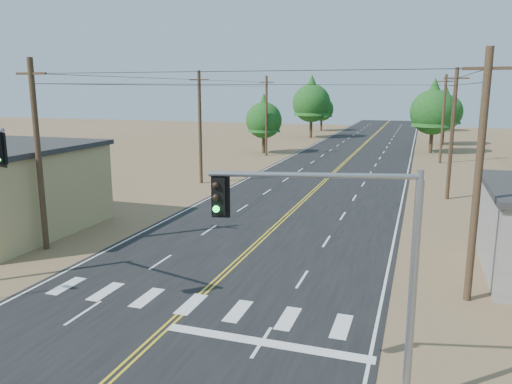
% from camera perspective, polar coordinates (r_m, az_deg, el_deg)
% --- Properties ---
extents(road, '(15.00, 200.00, 0.02)m').
position_cam_1_polar(road, '(40.58, 6.14, -0.33)').
color(road, black).
rests_on(road, ground).
extents(utility_pole_left_near, '(1.80, 0.30, 10.00)m').
position_cam_1_polar(utility_pole_left_near, '(28.25, -23.63, 3.96)').
color(utility_pole_left_near, '#4C3826').
rests_on(utility_pole_left_near, ground).
extents(utility_pole_left_mid, '(1.80, 0.30, 10.00)m').
position_cam_1_polar(utility_pole_left_mid, '(45.06, -6.42, 7.43)').
color(utility_pole_left_mid, '#4C3826').
rests_on(utility_pole_left_mid, ground).
extents(utility_pole_left_far, '(1.80, 0.30, 10.00)m').
position_cam_1_polar(utility_pole_left_far, '(63.74, 1.19, 8.76)').
color(utility_pole_left_far, '#4C3826').
rests_on(utility_pole_left_far, ground).
extents(utility_pole_right_near, '(1.80, 0.30, 10.00)m').
position_cam_1_polar(utility_pole_right_near, '(21.19, 24.05, 1.63)').
color(utility_pole_right_near, '#4C3826').
rests_on(utility_pole_right_near, ground).
extents(utility_pole_right_mid, '(1.80, 0.30, 10.00)m').
position_cam_1_polar(utility_pole_right_mid, '(41.01, 21.50, 6.27)').
color(utility_pole_right_mid, '#4C3826').
rests_on(utility_pole_right_mid, ground).
extents(utility_pole_right_far, '(1.80, 0.30, 10.00)m').
position_cam_1_polar(utility_pole_right_far, '(60.94, 20.60, 7.88)').
color(utility_pole_right_far, '#4C3826').
rests_on(utility_pole_right_far, ground).
extents(signal_mast_right, '(5.28, 1.53, 6.51)m').
position_cam_1_polar(signal_mast_right, '(13.18, 11.14, -6.47)').
color(signal_mast_right, gray).
rests_on(signal_mast_right, ground).
extents(tree_left_near, '(4.73, 4.73, 7.88)m').
position_cam_1_polar(tree_left_near, '(66.11, 0.91, 8.61)').
color(tree_left_near, '#3F2D1E').
rests_on(tree_left_near, ground).
extents(tree_left_mid, '(6.49, 6.49, 10.81)m').
position_cam_1_polar(tree_left_mid, '(87.50, 6.37, 10.49)').
color(tree_left_mid, '#3F2D1E').
rests_on(tree_left_mid, ground).
extents(tree_left_far, '(4.76, 4.76, 7.93)m').
position_cam_1_polar(tree_left_far, '(102.44, 7.52, 9.65)').
color(tree_left_far, '#3F2D1E').
rests_on(tree_left_far, ground).
extents(tree_right_near, '(5.90, 5.90, 9.83)m').
position_cam_1_polar(tree_right_near, '(70.03, 19.63, 9.09)').
color(tree_right_near, '#3F2D1E').
rests_on(tree_right_near, ground).
extents(tree_right_mid, '(5.39, 5.39, 8.99)m').
position_cam_1_polar(tree_right_mid, '(80.98, 20.74, 8.92)').
color(tree_right_mid, '#3F2D1E').
rests_on(tree_right_mid, ground).
extents(tree_right_far, '(5.02, 5.02, 8.36)m').
position_cam_1_polar(tree_right_far, '(107.15, 20.01, 9.29)').
color(tree_right_far, '#3F2D1E').
rests_on(tree_right_far, ground).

